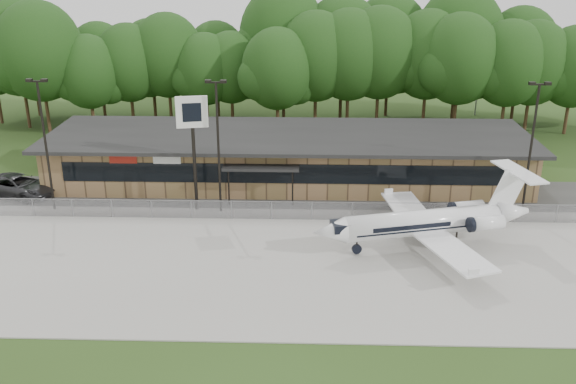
{
  "coord_description": "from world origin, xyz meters",
  "views": [
    {
      "loc": [
        1.62,
        -29.03,
        19.08
      ],
      "look_at": [
        0.33,
        12.0,
        3.41
      ],
      "focal_mm": 40.0,
      "sensor_mm": 36.0,
      "label": 1
    }
  ],
  "objects_px": {
    "terminal": "(289,156)",
    "pole_sign": "(192,124)",
    "business_jet": "(430,223)",
    "suv": "(18,186)"
  },
  "relations": [
    {
      "from": "terminal",
      "to": "business_jet",
      "type": "height_order",
      "value": "business_jet"
    },
    {
      "from": "terminal",
      "to": "suv",
      "type": "height_order",
      "value": "terminal"
    },
    {
      "from": "business_jet",
      "to": "terminal",
      "type": "bearing_deg",
      "value": 111.97
    },
    {
      "from": "business_jet",
      "to": "suv",
      "type": "relative_size",
      "value": 2.41
    },
    {
      "from": "terminal",
      "to": "business_jet",
      "type": "relative_size",
      "value": 2.67
    },
    {
      "from": "terminal",
      "to": "suv",
      "type": "xyz_separation_m",
      "value": [
        -22.0,
        -4.57,
        -1.29
      ]
    },
    {
      "from": "business_jet",
      "to": "pole_sign",
      "type": "relative_size",
      "value": 1.71
    },
    {
      "from": "terminal",
      "to": "pole_sign",
      "type": "relative_size",
      "value": 4.57
    },
    {
      "from": "suv",
      "to": "pole_sign",
      "type": "distance_m",
      "value": 16.44
    },
    {
      "from": "terminal",
      "to": "pole_sign",
      "type": "distance_m",
      "value": 10.98
    }
  ]
}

